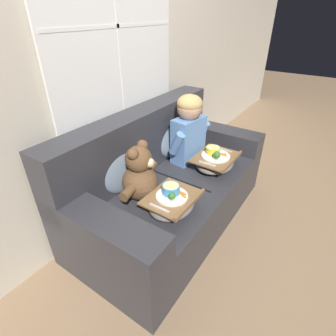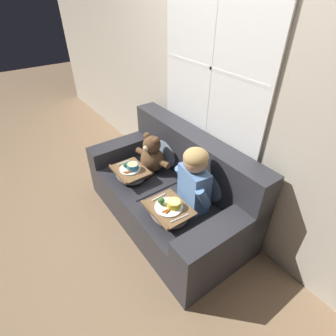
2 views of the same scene
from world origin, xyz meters
The scene contains 9 objects.
ground_plane centered at (0.00, 0.00, 0.00)m, with size 14.00×14.00×0.00m, color #8E7051.
wall_back_with_window centered at (0.00, 0.51, 1.31)m, with size 8.00×0.08×2.60m.
couch centered at (0.00, 0.07, 0.33)m, with size 1.76×0.89×0.91m.
throw_pillow_behind_child centered at (0.33, 0.25, 0.61)m, with size 0.40×0.19×0.42m.
throw_pillow_behind_teddy centered at (-0.33, 0.25, 0.61)m, with size 0.39×0.19×0.41m.
child_figure centered at (0.33, 0.06, 0.74)m, with size 0.43×0.23×0.59m.
teddy_bear centered at (-0.33, 0.06, 0.59)m, with size 0.45×0.32×0.42m.
lap_tray_child centered at (0.33, -0.20, 0.48)m, with size 0.39×0.31×0.19m.
lap_tray_teddy centered at (-0.33, -0.20, 0.48)m, with size 0.36×0.29×0.18m.
Camera 1 is at (-1.47, -0.94, 1.58)m, focal length 28.00 mm.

